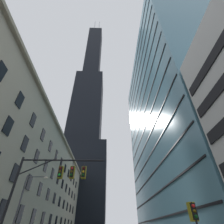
# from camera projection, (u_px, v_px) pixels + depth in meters

# --- Properties ---
(station_building) EXTENTS (13.14, 75.00, 23.08)m
(station_building) POSITION_uv_depth(u_px,v_px,m) (29.00, 181.00, 38.05)
(station_building) COLOR #B2A88E
(station_building) RESTS_ON ground
(dark_skyscraper) EXTENTS (27.56, 27.56, 196.61)m
(dark_skyscraper) POSITION_uv_depth(u_px,v_px,m) (86.00, 125.00, 103.00)
(dark_skyscraper) COLOR black
(dark_skyscraper) RESTS_ON ground
(glass_office_midrise) EXTENTS (17.01, 46.40, 55.64)m
(glass_office_midrise) POSITION_uv_depth(u_px,v_px,m) (172.00, 119.00, 46.07)
(glass_office_midrise) COLOR teal
(glass_office_midrise) RESTS_ON ground
(traffic_signal_mast) EXTENTS (7.68, 0.63, 7.38)m
(traffic_signal_mast) POSITION_uv_depth(u_px,v_px,m) (54.00, 180.00, 14.00)
(traffic_signal_mast) COLOR black
(traffic_signal_mast) RESTS_ON sidewalk_left
(traffic_light_near_right) EXTENTS (0.40, 0.63, 3.34)m
(traffic_light_near_right) POSITION_uv_depth(u_px,v_px,m) (194.00, 215.00, 10.01)
(traffic_light_near_right) COLOR black
(traffic_light_near_right) RESTS_ON sidewalk_right
(street_lamppost) EXTENTS (2.54, 0.32, 7.06)m
(street_lamppost) POSITION_uv_depth(u_px,v_px,m) (23.00, 203.00, 17.07)
(street_lamppost) COLOR #47474C
(street_lamppost) RESTS_ON sidewalk_left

